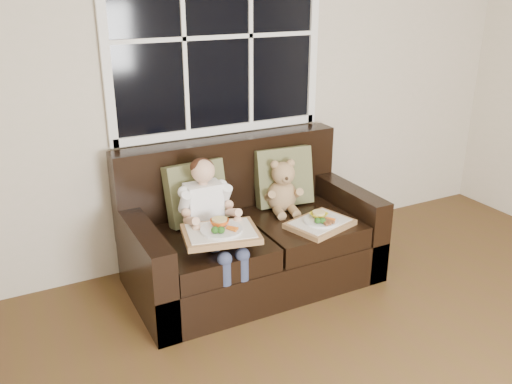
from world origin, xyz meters
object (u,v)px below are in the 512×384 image
tray_left (221,232)px  tray_right (320,223)px  teddy_bear (283,190)px  child (209,212)px  loveseat (248,238)px

tray_left → tray_right: size_ratio=1.06×
teddy_bear → tray_left: (-0.66, -0.38, -0.03)m
child → tray_right: bearing=-16.0°
loveseat → tray_left: 0.56m
child → tray_right: child is taller
teddy_bear → tray_right: bearing=-64.5°
loveseat → child: (-0.34, -0.11, 0.31)m
loveseat → tray_left: loveseat is taller
child → tray_left: size_ratio=1.50×
child → teddy_bear: 0.66m
loveseat → tray_right: bearing=-39.8°
child → teddy_bear: size_ratio=1.95×
loveseat → child: loveseat is taller
loveseat → teddy_bear: 0.43m
teddy_bear → tray_left: bearing=-137.1°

